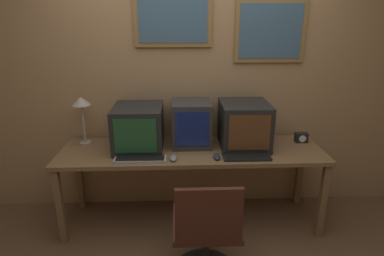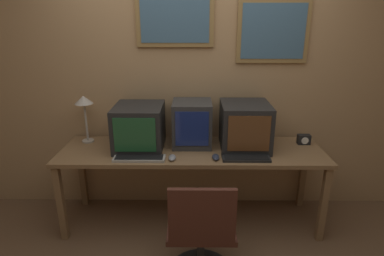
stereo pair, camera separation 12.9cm
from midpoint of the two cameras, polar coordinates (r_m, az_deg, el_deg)
name	(u,v)px [view 1 (the left image)]	position (r m, az deg, el deg)	size (l,w,h in m)	color
wall_back	(191,79)	(3.10, -1.38, 8.62)	(8.00, 0.08, 2.60)	tan
desk	(192,156)	(2.92, -1.27, -5.09)	(2.36, 0.65, 0.75)	olive
monitor_left	(139,128)	(2.91, -10.73, 0.04)	(0.43, 0.47, 0.39)	black
monitor_center	(191,123)	(2.94, -1.35, 0.81)	(0.35, 0.36, 0.41)	#333333
monitor_right	(244,125)	(2.93, 8.00, 0.53)	(0.43, 0.47, 0.41)	black
keyboard_main	(140,159)	(2.72, -10.54, -5.50)	(0.43, 0.13, 0.03)	#A8A399
keyboard_side	(246,156)	(2.75, 8.34, -5.01)	(0.40, 0.17, 0.03)	black
mouse_near_keyboard	(173,158)	(2.69, -4.70, -5.35)	(0.06, 0.11, 0.03)	gray
mouse_far_corner	(217,157)	(2.71, 3.07, -5.10)	(0.06, 0.12, 0.03)	#282D3D
desk_clock	(301,138)	(3.20, 17.77, -1.63)	(0.12, 0.07, 0.09)	black
desk_lamp	(81,106)	(3.10, -20.19, 3.69)	(0.17, 0.17, 0.45)	#B2A899
office_chair	(206,237)	(2.43, 0.94, -18.86)	(0.50, 0.50, 0.87)	black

